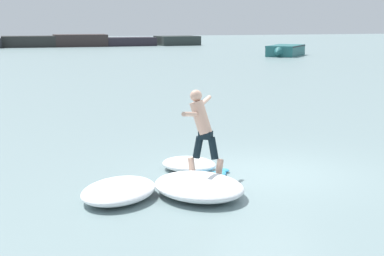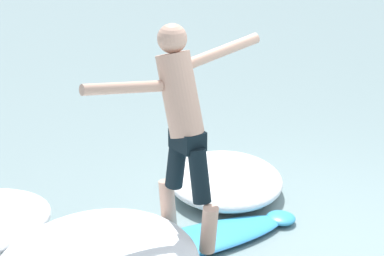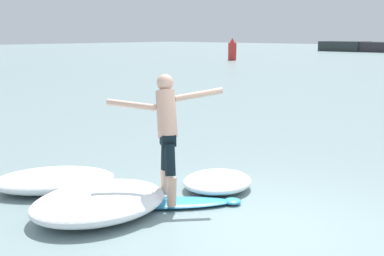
{
  "view_description": "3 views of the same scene",
  "coord_description": "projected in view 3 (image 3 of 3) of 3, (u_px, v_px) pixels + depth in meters",
  "views": [
    {
      "loc": [
        -5.62,
        -12.41,
        3.34
      ],
      "look_at": [
        -1.19,
        1.32,
        0.83
      ],
      "focal_mm": 60.0,
      "sensor_mm": 36.0,
      "label": 1
    },
    {
      "loc": [
        0.67,
        -6.79,
        3.74
      ],
      "look_at": [
        -1.74,
        0.59,
        0.68
      ],
      "focal_mm": 85.0,
      "sensor_mm": 36.0,
      "label": 2
    },
    {
      "loc": [
        3.79,
        -5.69,
        2.49
      ],
      "look_at": [
        -1.67,
        0.35,
        1.03
      ],
      "focal_mm": 50.0,
      "sensor_mm": 36.0,
      "label": 3
    }
  ],
  "objects": [
    {
      "name": "ground_plane",
      "position": [
        268.0,
        222.0,
        7.09
      ],
      "size": [
        200.0,
        200.0,
        0.0
      ],
      "primitive_type": "plane",
      "color": "gray"
    },
    {
      "name": "surfboard",
      "position": [
        171.0,
        203.0,
        7.76
      ],
      "size": [
        1.65,
        1.73,
        0.23
      ],
      "color": "#359BCA",
      "rests_on": "ground"
    },
    {
      "name": "surfer",
      "position": [
        167.0,
        126.0,
        7.64
      ],
      "size": [
        1.07,
        1.42,
        1.81
      ],
      "color": "#D6A48C",
      "rests_on": "surfboard"
    },
    {
      "name": "channel_marker_buoy",
      "position": [
        232.0,
        50.0,
        48.36
      ],
      "size": [
        0.75,
        0.75,
        2.0
      ],
      "color": "red",
      "rests_on": "ground"
    },
    {
      "name": "wave_foam_at_tail",
      "position": [
        99.0,
        202.0,
        7.36
      ],
      "size": [
        1.82,
        2.24,
        0.37
      ],
      "color": "white",
      "rests_on": "ground"
    },
    {
      "name": "wave_foam_at_nose",
      "position": [
        54.0,
        180.0,
        8.53
      ],
      "size": [
        2.12,
        2.31,
        0.32
      ],
      "color": "white",
      "rests_on": "ground"
    },
    {
      "name": "wave_foam_beside",
      "position": [
        217.0,
        181.0,
        8.55
      ],
      "size": [
        1.52,
        1.62,
        0.27
      ],
      "color": "white",
      "rests_on": "ground"
    }
  ]
}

